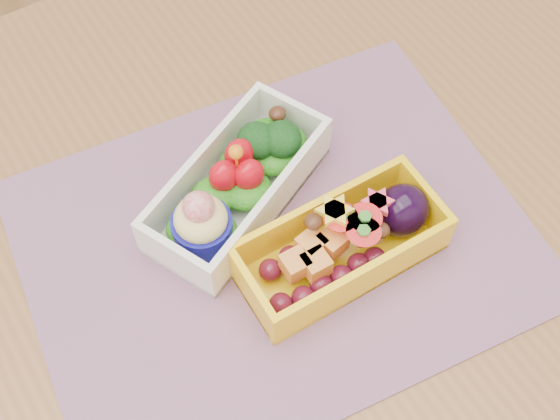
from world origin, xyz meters
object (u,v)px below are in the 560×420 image
placemat (276,240)px  bento_yellow (345,244)px  table (275,278)px  bento_white (237,185)px

placemat → bento_yellow: 0.07m
table → placemat: bearing=-115.7°
table → bento_yellow: bearing=-57.2°
placemat → bento_white: size_ratio=2.13×
table → placemat: (-0.00, -0.01, 0.10)m
placemat → bento_white: 0.06m
bento_white → placemat: bearing=-106.0°
table → placemat: 0.10m
placemat → bento_yellow: bearing=-49.9°
placemat → bento_white: bento_white is taller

